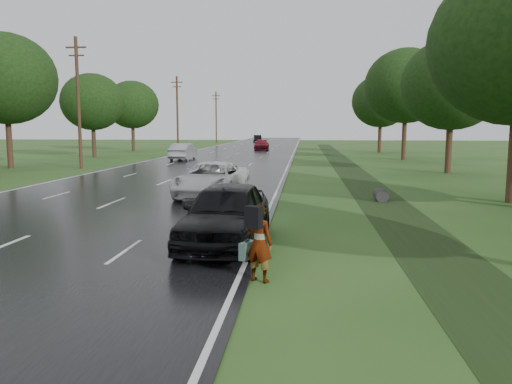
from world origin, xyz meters
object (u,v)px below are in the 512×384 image
at_px(silver_sedan, 183,152).
at_px(dark_sedan, 226,214).
at_px(white_pickup, 212,179).
at_px(pedestrian, 258,242).

bearing_deg(silver_sedan, dark_sedan, 106.52).
distance_m(white_pickup, dark_sedan, 9.68).
height_order(pedestrian, white_pickup, pedestrian).
bearing_deg(pedestrian, dark_sedan, -44.81).
bearing_deg(silver_sedan, white_pickup, 107.60).
distance_m(pedestrian, white_pickup, 12.94).
height_order(pedestrian, dark_sedan, dark_sedan).
bearing_deg(pedestrian, white_pickup, -50.88).
distance_m(pedestrian, dark_sedan, 3.29).
xyz_separation_m(pedestrian, silver_sedan, (-10.75, 37.18, -0.00)).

